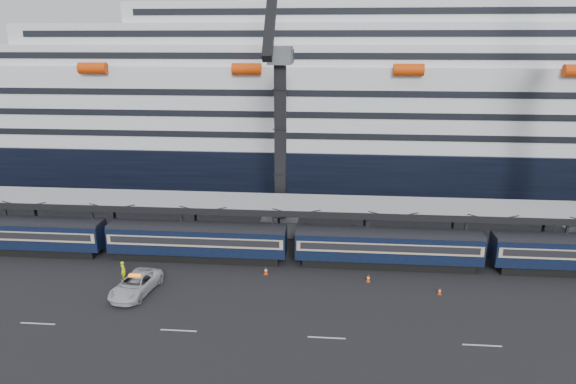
% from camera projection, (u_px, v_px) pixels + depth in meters
% --- Properties ---
extents(ground, '(260.00, 260.00, 0.00)m').
position_uv_depth(ground, '(493.00, 320.00, 43.26)').
color(ground, black).
rests_on(ground, ground).
extents(train, '(133.05, 3.00, 4.05)m').
position_uv_depth(train, '(421.00, 248.00, 52.58)').
color(train, black).
rests_on(train, ground).
extents(canopy, '(130.00, 6.25, 5.53)m').
position_uv_depth(canopy, '(461.00, 209.00, 55.13)').
color(canopy, gray).
rests_on(canopy, ground).
extents(cruise_ship, '(214.09, 28.84, 34.00)m').
position_uv_depth(cruise_ship, '(412.00, 106.00, 83.74)').
color(cruise_ship, black).
rests_on(cruise_ship, ground).
extents(crane_dark_near, '(4.50, 17.75, 35.08)m').
position_uv_depth(crane_dark_near, '(280.00, 136.00, 59.30)').
color(crane_dark_near, '#4D4F55').
rests_on(crane_dark_near, ground).
extents(pickup_truck, '(3.77, 6.64, 1.75)m').
position_uv_depth(pickup_truck, '(136.00, 285.00, 47.55)').
color(pickup_truck, silver).
rests_on(pickup_truck, ground).
extents(worker, '(0.82, 0.79, 1.89)m').
position_uv_depth(worker, '(123.00, 270.00, 50.33)').
color(worker, '#EBF20C').
rests_on(worker, ground).
extents(traffic_cone_b, '(0.40, 0.40, 0.80)m').
position_uv_depth(traffic_cone_b, '(266.00, 271.00, 51.54)').
color(traffic_cone_b, '#E53F07').
rests_on(traffic_cone_b, ground).
extents(traffic_cone_c, '(0.39, 0.39, 0.78)m').
position_uv_depth(traffic_cone_c, '(368.00, 278.00, 49.96)').
color(traffic_cone_c, '#E53F07').
rests_on(traffic_cone_c, ground).
extents(traffic_cone_d, '(0.33, 0.33, 0.67)m').
position_uv_depth(traffic_cone_d, '(440.00, 291.00, 47.48)').
color(traffic_cone_d, '#E53F07').
rests_on(traffic_cone_d, ground).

